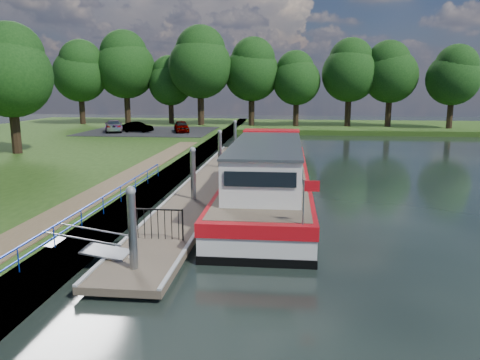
# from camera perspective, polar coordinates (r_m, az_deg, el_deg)

# --- Properties ---
(ground) EXTENTS (160.00, 160.00, 0.00)m
(ground) POSITION_cam_1_polar(r_m,az_deg,el_deg) (15.37, -12.10, -11.15)
(ground) COLOR black
(ground) RESTS_ON ground
(bank_edge) EXTENTS (1.10, 90.00, 0.78)m
(bank_edge) POSITION_cam_1_polar(r_m,az_deg,el_deg) (29.84, -7.99, 0.79)
(bank_edge) COLOR #473D2D
(bank_edge) RESTS_ON ground
(far_bank) EXTENTS (60.00, 18.00, 0.60)m
(far_bank) POSITION_cam_1_polar(r_m,az_deg,el_deg) (66.11, 12.44, 6.35)
(far_bank) COLOR #224012
(far_bank) RESTS_ON ground
(footpath) EXTENTS (1.60, 40.00, 0.05)m
(footpath) POSITION_cam_1_polar(r_m,az_deg,el_deg) (23.80, -16.38, -1.26)
(footpath) COLOR brown
(footpath) RESTS_ON riverbank
(carpark) EXTENTS (14.00, 12.00, 0.06)m
(carpark) POSITION_cam_1_polar(r_m,az_deg,el_deg) (54.00, -10.92, 5.87)
(carpark) COLOR black
(carpark) RESTS_ON riverbank
(blue_fence) EXTENTS (0.04, 18.04, 0.72)m
(blue_fence) POSITION_cam_1_polar(r_m,az_deg,el_deg) (18.58, -17.53, -3.21)
(blue_fence) COLOR #0C2DBF
(blue_fence) RESTS_ON riverbank
(pontoon) EXTENTS (2.50, 30.00, 0.56)m
(pontoon) POSITION_cam_1_polar(r_m,az_deg,el_deg) (27.44, -3.80, -0.49)
(pontoon) COLOR brown
(pontoon) RESTS_ON ground
(mooring_piles) EXTENTS (0.30, 27.30, 3.55)m
(mooring_piles) POSITION_cam_1_polar(r_m,az_deg,el_deg) (27.24, -3.83, 1.77)
(mooring_piles) COLOR gray
(mooring_piles) RESTS_ON ground
(gangway) EXTENTS (2.58, 1.00, 0.92)m
(gangway) POSITION_cam_1_polar(r_m,az_deg,el_deg) (16.23, -17.93, -7.88)
(gangway) COLOR #A5A8AD
(gangway) RESTS_ON ground
(gate_panel) EXTENTS (1.85, 0.05, 1.15)m
(gate_panel) POSITION_cam_1_polar(r_m,az_deg,el_deg) (16.98, -9.99, -4.78)
(gate_panel) COLOR black
(gate_panel) RESTS_ON ground
(barge) EXTENTS (4.36, 21.15, 4.78)m
(barge) POSITION_cam_1_polar(r_m,az_deg,el_deg) (25.28, 3.60, 0.58)
(barge) COLOR black
(barge) RESTS_ON ground
(horizon_trees) EXTENTS (54.38, 10.03, 12.87)m
(horizon_trees) POSITION_cam_1_polar(r_m,az_deg,el_deg) (62.49, 0.25, 13.36)
(horizon_trees) COLOR #332316
(horizon_trees) RESTS_ON ground
(bank_tree_a) EXTENTS (6.12, 6.12, 9.72)m
(bank_tree_a) POSITION_cam_1_polar(r_m,az_deg,el_deg) (39.37, -26.19, 12.01)
(bank_tree_a) COLOR #332316
(bank_tree_a) RESTS_ON riverbank
(car_a) EXTENTS (2.51, 3.94, 1.25)m
(car_a) POSITION_cam_1_polar(r_m,az_deg,el_deg) (51.94, -7.15, 6.50)
(car_a) COLOR #999999
(car_a) RESTS_ON carpark
(car_b) EXTENTS (3.51, 1.62, 1.11)m
(car_b) POSITION_cam_1_polar(r_m,az_deg,el_deg) (52.79, -12.40, 6.33)
(car_b) COLOR #999999
(car_b) RESTS_ON carpark
(car_c) EXTENTS (3.31, 4.84, 1.30)m
(car_c) POSITION_cam_1_polar(r_m,az_deg,el_deg) (53.76, -15.14, 6.39)
(car_c) COLOR #999999
(car_c) RESTS_ON carpark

